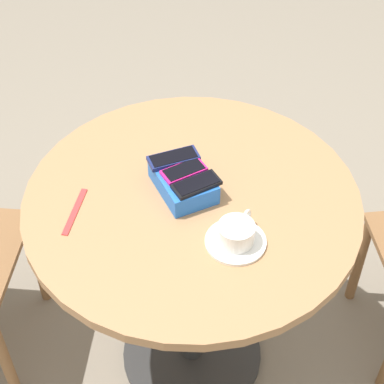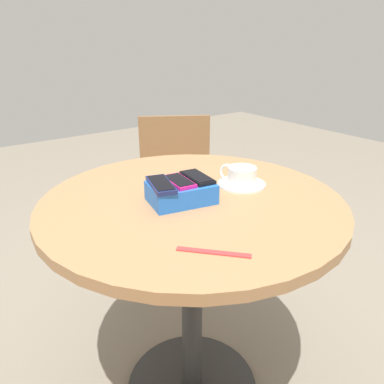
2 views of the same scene
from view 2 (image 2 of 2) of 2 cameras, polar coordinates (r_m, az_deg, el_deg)
The scene contains 9 objects.
round_table at distance 1.18m, azimuth 0.00°, elevation -8.15°, with size 0.90×0.90×0.77m.
phone_box at distance 1.08m, azimuth -1.81°, elevation 0.00°, with size 0.20×0.16×0.06m.
phone_navy at distance 1.04m, azimuth -4.75°, elevation 1.15°, with size 0.09×0.15×0.01m.
phone_magenta at distance 1.07m, azimuth -2.00°, elevation 1.64°, with size 0.07×0.12×0.01m.
phone_black at distance 1.09m, azimuth 0.88°, elevation 2.22°, with size 0.07×0.13×0.01m.
saucer at distance 1.21m, azimuth 7.56°, elevation 1.20°, with size 0.15×0.15×0.01m, color white.
coffee_cup at distance 1.20m, azimuth 7.50°, elevation 2.62°, with size 0.09×0.12×0.06m.
lanyard_strap at distance 0.84m, azimuth 3.29°, elevation -9.16°, with size 0.17×0.02×0.00m, color red.
chair_near_window at distance 2.03m, azimuth -2.34°, elevation -0.01°, with size 0.56×0.56×0.82m.
Camera 2 is at (-0.60, -0.82, 1.21)m, focal length 35.00 mm.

